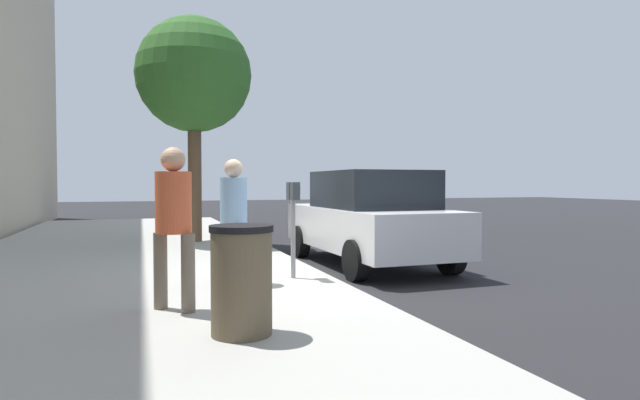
% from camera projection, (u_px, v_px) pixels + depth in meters
% --- Properties ---
extents(ground_plane, '(80.00, 80.00, 0.00)m').
position_uv_depth(ground_plane, '(322.00, 281.00, 8.25)').
color(ground_plane, '#232326').
rests_on(ground_plane, ground).
extents(sidewalk_slab, '(28.00, 6.00, 0.15)m').
position_uv_depth(sidewalk_slab, '(119.00, 289.00, 7.28)').
color(sidewalk_slab, '#A8A59E').
rests_on(sidewalk_slab, ground_plane).
extents(parking_meter, '(0.36, 0.12, 1.41)m').
position_uv_depth(parking_meter, '(293.00, 209.00, 7.68)').
color(parking_meter, gray).
rests_on(parking_meter, sidewalk_slab).
extents(pedestrian_at_meter, '(0.53, 0.38, 1.73)m').
position_uv_depth(pedestrian_at_meter, '(234.00, 210.00, 7.31)').
color(pedestrian_at_meter, tan).
rests_on(pedestrian_at_meter, sidewalk_slab).
extents(pedestrian_bystander, '(0.42, 0.43, 1.79)m').
position_uv_depth(pedestrian_bystander, '(174.00, 214.00, 5.70)').
color(pedestrian_bystander, '#726656').
rests_on(pedestrian_bystander, sidewalk_slab).
extents(parked_sedan_near, '(4.43, 2.02, 1.77)m').
position_uv_depth(parked_sedan_near, '(369.00, 218.00, 9.82)').
color(parked_sedan_near, silver).
rests_on(parked_sedan_near, ground_plane).
extents(street_tree, '(2.72, 2.72, 5.34)m').
position_uv_depth(street_tree, '(194.00, 76.00, 12.48)').
color(street_tree, brown).
rests_on(street_tree, sidewalk_slab).
extents(trash_bin, '(0.59, 0.59, 1.01)m').
position_uv_depth(trash_bin, '(242.00, 280.00, 4.81)').
color(trash_bin, brown).
rests_on(trash_bin, sidewalk_slab).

